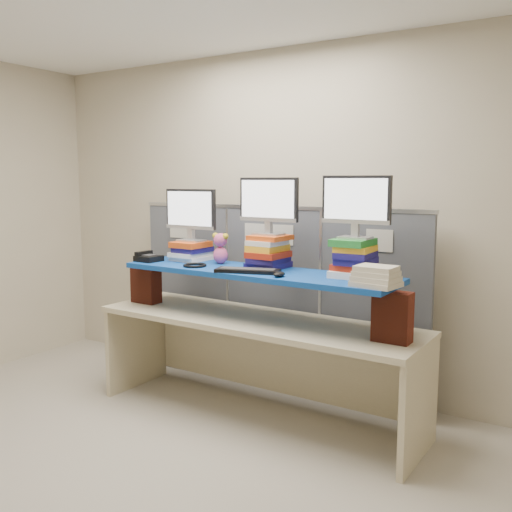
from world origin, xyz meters
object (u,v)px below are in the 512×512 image
Objects in this scene: monitor_left at (191,212)px; monitor_right at (356,203)px; keyboard at (248,270)px; monitor_center at (269,203)px; desk_phone at (148,258)px; blue_board at (256,272)px; desk at (256,338)px.

monitor_right is at bearing 0.00° from monitor_left.
monitor_right is 0.87m from keyboard.
monitor_center reaches higher than desk_phone.
blue_board is at bearing 7.69° from desk_phone.
keyboard reaches higher than desk.
keyboard is at bearing 0.18° from desk_phone.
desk_phone is (-1.66, -0.18, -0.46)m from monitor_right.
desk is 5.20× the size of monitor_right.
monitor_center reaches higher than monitor_left.
monitor_right is 1.73m from desk_phone.
monitor_center is at bearing 14.23° from desk_phone.
desk is 0.53m from keyboard.
monitor_right is at bearing 9.57° from desk.
keyboard is (0.70, -0.26, -0.37)m from monitor_left.
desk_phone is (-0.96, 0.05, 0.01)m from keyboard.
blue_board is 10.95× the size of desk_phone.
monitor_center reaches higher than blue_board.
monitor_left is 0.84m from keyboard.
desk is 1.13m from monitor_left.
monitor_center is at bearing -180.00° from monitor_right.
blue_board is 0.13m from keyboard.
desk_phone is at bearing -139.15° from monitor_left.
monitor_right reaches higher than blue_board.
keyboard is at bearing -83.75° from desk.
desk is 0.98m from monitor_center.
monitor_left is 1.40m from monitor_right.
desk is at bearing -178.44° from blue_board.
blue_board is at bearing -170.43° from monitor_right.
monitor_left is 2.52× the size of desk_phone.
monitor_left is at bearing 170.32° from blue_board.
blue_board reaches higher than desk.
keyboard reaches higher than blue_board.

